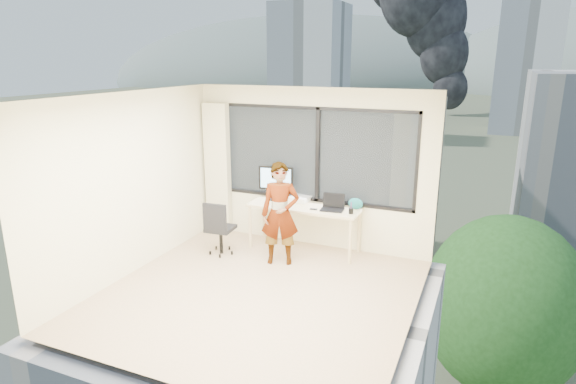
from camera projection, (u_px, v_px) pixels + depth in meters
The scene contains 24 objects.
floor at pixel (259, 293), 6.44m from camera, with size 4.00×4.00×0.01m, color tan.
ceiling at pixel (255, 96), 5.73m from camera, with size 4.00×4.00×0.01m, color white.
wall_front at pixel (157, 259), 4.31m from camera, with size 4.00×0.01×2.60m, color #EEEAB8.
wall_left at pixel (131, 184), 6.84m from camera, with size 0.01×4.00×2.60m, color #EEEAB8.
wall_right at pixel (418, 220), 5.33m from camera, with size 0.01×4.00×2.60m, color #EEEAB8.
window_wall at pixel (315, 155), 7.78m from camera, with size 3.30×0.16×1.55m, color black, non-canonical shape.
curtain at pixel (218, 169), 8.44m from camera, with size 0.45×0.14×2.30m, color beige.
desk at pixel (304, 228), 7.80m from camera, with size 1.80×0.60×0.75m, color beige.
chair at pixel (221, 227), 7.63m from camera, with size 0.46×0.46×0.90m, color black, non-canonical shape.
person at pixel (280, 214), 7.21m from camera, with size 0.57×0.37×1.57m, color #2D2D33.
monitor at pixel (276, 183), 7.96m from camera, with size 0.58×0.12×0.58m, color black, non-canonical shape.
game_console at pixel (300, 199), 7.96m from camera, with size 0.31×0.26×0.08m, color white.
laptop at pixel (332, 203), 7.45m from camera, with size 0.35×0.37×0.22m, color black, non-canonical shape.
cellphone at pixel (314, 209), 7.51m from camera, with size 0.12×0.05×0.01m, color black.
pen_cup at pixel (351, 211), 7.30m from camera, with size 0.07×0.07×0.09m, color black.
handbag at pixel (356, 204), 7.52m from camera, with size 0.23×0.12×0.18m, color #0E5155.
exterior_ground at pixel (481, 130), 116.45m from camera, with size 400.00×400.00×0.04m, color #515B3D.
near_bldg_a at pixel (327, 188), 38.29m from camera, with size 16.00×12.00×14.00m, color beige.
far_tower_a at pixel (310, 72), 103.79m from camera, with size 14.00×14.00×28.00m, color silver.
far_tower_b at pixel (526, 67), 109.37m from camera, with size 13.00×13.00×30.00m, color silver.
far_tower_d at pixel (298, 76), 162.76m from camera, with size 16.00×14.00×22.00m, color silver.
hill_a at pixel (309, 82), 338.96m from camera, with size 288.00×216.00×90.00m, color slate.
tree_a at pixel (199, 245), 34.67m from camera, with size 7.00×7.00×8.00m, color #26541C, non-canonical shape.
tree_b at pixel (501, 325), 23.42m from camera, with size 7.60×7.60×9.00m, color #26541C, non-canonical shape.
Camera 1 is at (2.66, -5.21, 3.04)m, focal length 30.02 mm.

